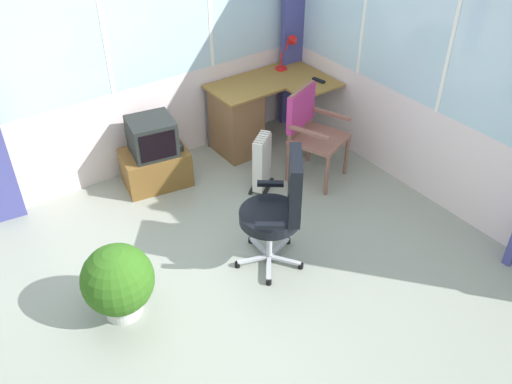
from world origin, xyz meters
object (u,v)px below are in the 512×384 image
object	(u,v)px
office_chair	(280,205)
space_heater	(262,161)
wooden_armchair	(308,123)
desk_lamp	(290,47)
tv_remote	(319,80)
desk	(240,117)
tv_on_stand	(155,156)
potted_plant	(118,281)

from	to	relation	value
office_chair	space_heater	world-z (taller)	office_chair
office_chair	wooden_armchair	bearing A→B (deg)	40.61
desk_lamp	wooden_armchair	bearing A→B (deg)	-116.85
desk_lamp	tv_remote	xyz separation A→B (m)	(0.06, -0.43, -0.24)
office_chair	desk	bearing A→B (deg)	65.76
desk_lamp	space_heater	size ratio (longest dim) A/B	0.65
tv_remote	wooden_armchair	bearing A→B (deg)	-149.07
wooden_armchair	space_heater	distance (m)	0.59
desk_lamp	tv_on_stand	bearing A→B (deg)	-176.18
desk	tv_remote	size ratio (longest dim) A/B	8.35
tv_remote	office_chair	xyz separation A→B (m)	(-1.53, -1.32, -0.15)
potted_plant	space_heater	bearing A→B (deg)	21.28
tv_on_stand	potted_plant	world-z (taller)	tv_on_stand
desk_lamp	potted_plant	world-z (taller)	desk_lamp
desk	potted_plant	bearing A→B (deg)	-145.40
desk_lamp	tv_on_stand	world-z (taller)	desk_lamp
desk_lamp	office_chair	distance (m)	2.31
office_chair	potted_plant	xyz separation A→B (m)	(-1.32, 0.24, -0.27)
office_chair	space_heater	bearing A→B (deg)	61.25
desk	desk_lamp	size ratio (longest dim) A/B	3.26
desk	tv_remote	distance (m)	0.92
tv_remote	wooden_armchair	size ratio (longest dim) A/B	0.16
wooden_armchair	space_heater	xyz separation A→B (m)	(-0.51, 0.07, -0.30)
desk_lamp	wooden_armchair	distance (m)	1.04
tv_remote	office_chair	size ratio (longest dim) A/B	0.14
wooden_armchair	tv_on_stand	size ratio (longest dim) A/B	1.30
tv_remote	space_heater	distance (m)	1.16
office_chair	potted_plant	size ratio (longest dim) A/B	1.70
wooden_armchair	potted_plant	distance (m)	2.45
desk_lamp	tv_remote	size ratio (longest dim) A/B	2.56
desk	desk_lamp	xyz separation A→B (m)	(0.72, 0.08, 0.59)
office_chair	tv_on_stand	bearing A→B (deg)	100.56
desk_lamp	tv_remote	bearing A→B (deg)	-82.15
wooden_armchair	office_chair	world-z (taller)	office_chair
tv_remote	space_heater	xyz separation A→B (m)	(-1.00, -0.36, -0.45)
wooden_armchair	space_heater	world-z (taller)	wooden_armchair
space_heater	potted_plant	bearing A→B (deg)	-158.72
tv_on_stand	potted_plant	bearing A→B (deg)	-126.12
tv_remote	wooden_armchair	xyz separation A→B (m)	(-0.49, -0.44, -0.15)
tv_remote	tv_on_stand	xyz separation A→B (m)	(-1.83, 0.31, -0.43)
office_chair	tv_on_stand	distance (m)	1.68
desk	wooden_armchair	size ratio (longest dim) A/B	1.32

